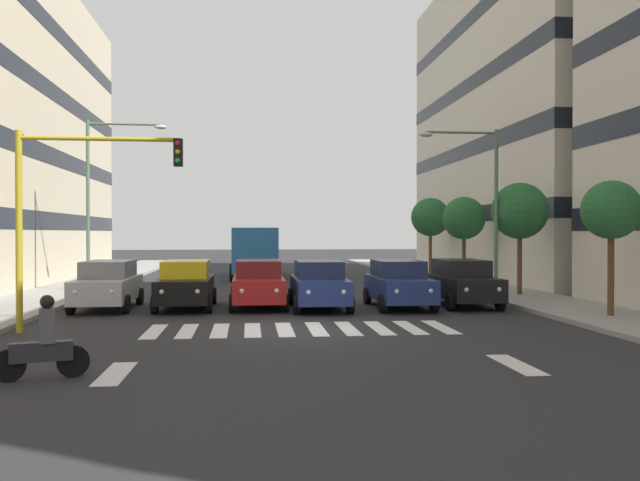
{
  "coord_description": "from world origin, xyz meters",
  "views": [
    {
      "loc": [
        1.46,
        18.66,
        2.72
      ],
      "look_at": [
        -0.99,
        -4.03,
        2.46
      ],
      "focal_mm": 37.32,
      "sensor_mm": 36.0,
      "label": 1
    }
  ],
  "objects_px": {
    "car_4": "(186,284)",
    "car_5": "(108,284)",
    "street_lamp_left": "(483,192)",
    "street_tree_3": "(430,217)",
    "car_3": "(258,283)",
    "car_2": "(319,284)",
    "bus_behind_traffic": "(254,247)",
    "motorcycle_with_rider": "(43,345)",
    "street_tree_1": "(520,211)",
    "street_lamp_right": "(101,186)",
    "street_tree_0": "(611,211)",
    "traffic_light_gantry": "(68,197)",
    "street_tree_2": "(464,219)",
    "car_0": "(462,282)",
    "car_1": "(399,283)"
  },
  "relations": [
    {
      "from": "car_5",
      "to": "street_lamp_left",
      "type": "height_order",
      "value": "street_lamp_left"
    },
    {
      "from": "street_lamp_left",
      "to": "street_tree_3",
      "type": "relative_size",
      "value": 1.43
    },
    {
      "from": "traffic_light_gantry",
      "to": "street_lamp_right",
      "type": "distance_m",
      "value": 12.27
    },
    {
      "from": "street_tree_1",
      "to": "street_tree_3",
      "type": "height_order",
      "value": "street_tree_3"
    },
    {
      "from": "motorcycle_with_rider",
      "to": "car_1",
      "type": "bearing_deg",
      "value": -130.33
    },
    {
      "from": "street_tree_1",
      "to": "motorcycle_with_rider",
      "type": "bearing_deg",
      "value": 42.72
    },
    {
      "from": "traffic_light_gantry",
      "to": "street_tree_1",
      "type": "relative_size",
      "value": 1.18
    },
    {
      "from": "car_4",
      "to": "street_tree_1",
      "type": "xyz_separation_m",
      "value": [
        -13.5,
        -2.44,
        2.74
      ]
    },
    {
      "from": "street_lamp_left",
      "to": "bus_behind_traffic",
      "type": "bearing_deg",
      "value": -57.49
    },
    {
      "from": "street_lamp_right",
      "to": "street_tree_2",
      "type": "xyz_separation_m",
      "value": [
        -17.76,
        -2.67,
        -1.39
      ]
    },
    {
      "from": "street_lamp_left",
      "to": "street_tree_0",
      "type": "height_order",
      "value": "street_lamp_left"
    },
    {
      "from": "street_tree_3",
      "to": "car_3",
      "type": "bearing_deg",
      "value": 56.16
    },
    {
      "from": "bus_behind_traffic",
      "to": "street_tree_3",
      "type": "distance_m",
      "value": 11.17
    },
    {
      "from": "street_lamp_right",
      "to": "street_tree_2",
      "type": "height_order",
      "value": "street_lamp_right"
    },
    {
      "from": "car_2",
      "to": "traffic_light_gantry",
      "type": "relative_size",
      "value": 0.81
    },
    {
      "from": "traffic_light_gantry",
      "to": "street_lamp_left",
      "type": "xyz_separation_m",
      "value": [
        -14.44,
        -7.55,
        0.67
      ]
    },
    {
      "from": "car_4",
      "to": "car_5",
      "type": "xyz_separation_m",
      "value": [
        2.76,
        -0.12,
        0.0
      ]
    },
    {
      "from": "street_lamp_left",
      "to": "street_tree_3",
      "type": "height_order",
      "value": "street_lamp_left"
    },
    {
      "from": "car_1",
      "to": "car_3",
      "type": "height_order",
      "value": "same"
    },
    {
      "from": "car_2",
      "to": "bus_behind_traffic",
      "type": "xyz_separation_m",
      "value": [
        2.15,
        -17.15,
        0.97
      ]
    },
    {
      "from": "car_1",
      "to": "street_lamp_right",
      "type": "relative_size",
      "value": 0.58
    },
    {
      "from": "car_2",
      "to": "traffic_light_gantry",
      "type": "height_order",
      "value": "traffic_light_gantry"
    },
    {
      "from": "street_tree_3",
      "to": "bus_behind_traffic",
      "type": "bearing_deg",
      "value": 0.01
    },
    {
      "from": "car_0",
      "to": "motorcycle_with_rider",
      "type": "relative_size",
      "value": 2.67
    },
    {
      "from": "street_tree_2",
      "to": "street_tree_1",
      "type": "bearing_deg",
      "value": 90.94
    },
    {
      "from": "bus_behind_traffic",
      "to": "street_tree_1",
      "type": "bearing_deg",
      "value": 127.84
    },
    {
      "from": "street_lamp_left",
      "to": "traffic_light_gantry",
      "type": "bearing_deg",
      "value": 27.61
    },
    {
      "from": "car_0",
      "to": "street_lamp_right",
      "type": "xyz_separation_m",
      "value": [
        14.5,
        -6.88,
        3.97
      ]
    },
    {
      "from": "street_tree_2",
      "to": "traffic_light_gantry",
      "type": "bearing_deg",
      "value": 42.61
    },
    {
      "from": "traffic_light_gantry",
      "to": "street_tree_3",
      "type": "xyz_separation_m",
      "value": [
        -16.28,
        -21.95,
        -0.01
      ]
    },
    {
      "from": "traffic_light_gantry",
      "to": "street_lamp_right",
      "type": "bearing_deg",
      "value": -82.03
    },
    {
      "from": "street_tree_0",
      "to": "motorcycle_with_rider",
      "type": "bearing_deg",
      "value": 24.35
    },
    {
      "from": "street_lamp_right",
      "to": "street_tree_0",
      "type": "bearing_deg",
      "value": 147.62
    },
    {
      "from": "car_2",
      "to": "street_tree_2",
      "type": "xyz_separation_m",
      "value": [
        -8.65,
        -9.98,
        2.58
      ]
    },
    {
      "from": "car_1",
      "to": "traffic_light_gantry",
      "type": "xyz_separation_m",
      "value": [
        10.32,
        4.84,
        2.82
      ]
    },
    {
      "from": "car_2",
      "to": "street_lamp_left",
      "type": "distance_m",
      "value": 8.32
    },
    {
      "from": "street_tree_0",
      "to": "street_tree_2",
      "type": "xyz_separation_m",
      "value": [
        0.07,
        -13.98,
        0.06
      ]
    },
    {
      "from": "car_1",
      "to": "street_lamp_right",
      "type": "bearing_deg",
      "value": -31.12
    },
    {
      "from": "street_tree_1",
      "to": "street_tree_3",
      "type": "relative_size",
      "value": 0.98
    },
    {
      "from": "street_tree_3",
      "to": "car_4",
      "type": "bearing_deg",
      "value": 50.46
    },
    {
      "from": "motorcycle_with_rider",
      "to": "street_lamp_right",
      "type": "height_order",
      "value": "street_lamp_right"
    },
    {
      "from": "traffic_light_gantry",
      "to": "street_tree_1",
      "type": "height_order",
      "value": "traffic_light_gantry"
    },
    {
      "from": "motorcycle_with_rider",
      "to": "street_tree_1",
      "type": "distance_m",
      "value": 20.7
    },
    {
      "from": "motorcycle_with_rider",
      "to": "car_0",
      "type": "bearing_deg",
      "value": -136.19
    },
    {
      "from": "motorcycle_with_rider",
      "to": "traffic_light_gantry",
      "type": "bearing_deg",
      "value": -79.4
    },
    {
      "from": "car_4",
      "to": "street_lamp_right",
      "type": "relative_size",
      "value": 0.58
    },
    {
      "from": "car_3",
      "to": "car_5",
      "type": "height_order",
      "value": "same"
    },
    {
      "from": "street_tree_2",
      "to": "street_tree_3",
      "type": "relative_size",
      "value": 0.93
    },
    {
      "from": "car_2",
      "to": "street_tree_3",
      "type": "relative_size",
      "value": 0.93
    },
    {
      "from": "car_5",
      "to": "car_0",
      "type": "bearing_deg",
      "value": 178.36
    }
  ]
}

